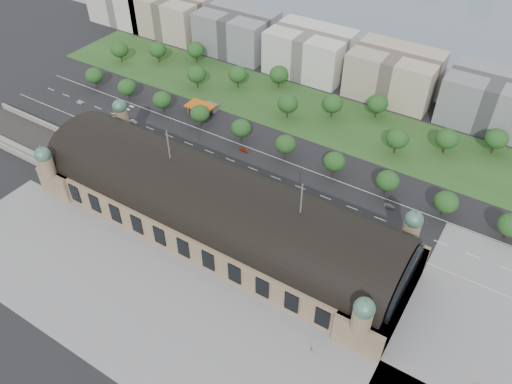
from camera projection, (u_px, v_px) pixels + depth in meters
The scene contains 52 objects.
ground at pixel (217, 227), 194.06m from camera, with size 900.00×900.00×0.00m, color black.
station at pixel (216, 208), 187.31m from camera, with size 150.00×48.40×44.30m.
track_cutting at pixel (26, 141), 236.51m from camera, with size 70.00×24.00×3.10m.
plaza_south at pixel (163, 320), 161.98m from camera, with size 190.00×48.00×0.12m, color gray.
plaza_east at pixel (491, 354), 152.55m from camera, with size 56.00×100.00×0.12m, color gray.
road_slab at pixel (230, 160), 226.34m from camera, with size 260.00×26.00×0.10m, color black.
grass_belt at pixel (298, 109), 259.39m from camera, with size 300.00×45.00×0.10m, color #2A4C1E.
petrol_station at pixel (206, 107), 255.46m from camera, with size 14.00×13.00×5.05m.
office_0 at pixel (127, 3), 339.48m from camera, with size 45.00×32.00×24.00m, color silver.
office_1 at pixel (173, 15), 323.36m from camera, with size 45.00×32.00×24.00m, color #BDAC95.
office_2 at pixel (237, 32), 303.21m from camera, with size 45.00×32.00×24.00m, color gray.
office_3 at pixel (310, 52), 283.06m from camera, with size 45.00×32.00×24.00m, color silver.
office_4 at pixel (394, 74), 262.91m from camera, with size 45.00×32.00×24.00m, color #BDAC95.
office_5 at pixel (492, 100), 242.77m from camera, with size 45.00×32.00×24.00m, color gray.
tree_row_0 at pixel (94, 75), 271.33m from camera, with size 9.60×9.60×11.52m.
tree_row_1 at pixel (127, 87), 261.66m from camera, with size 9.60×9.60×11.52m.
tree_row_2 at pixel (162, 100), 251.98m from camera, with size 9.60×9.60×11.52m.
tree_row_3 at pixel (200, 113), 242.31m from camera, with size 9.60×9.60×11.52m.
tree_row_4 at pixel (241, 128), 232.64m from camera, with size 9.60×9.60×11.52m.
tree_row_5 at pixel (286, 144), 222.97m from camera, with size 9.60×9.60×11.52m.
tree_row_6 at pixel (334, 162), 213.30m from camera, with size 9.60×9.60×11.52m.
tree_row_7 at pixel (388, 181), 203.63m from camera, with size 9.60×9.60×11.52m.
tree_row_8 at pixel (446, 202), 193.96m from camera, with size 9.60×9.60×11.52m.
tree_row_9 at pixel (511, 225), 184.29m from camera, with size 9.60×9.60×11.52m.
tree_belt_0 at pixel (120, 50), 294.08m from camera, with size 10.40×10.40×12.48m.
tree_belt_1 at pixel (158, 50), 294.07m from camera, with size 10.40×10.40×12.48m.
tree_belt_2 at pixel (196, 50), 294.06m from camera, with size 10.40×10.40×12.48m.
tree_belt_3 at pixel (196, 74), 271.11m from camera, with size 10.40×10.40×12.48m.
tree_belt_4 at pixel (238, 74), 271.10m from camera, with size 10.40×10.40×12.48m.
tree_belt_5 at pixel (279, 74), 271.10m from camera, with size 10.40×10.40×12.48m.
tree_belt_6 at pixel (288, 103), 248.14m from camera, with size 10.40×10.40×12.48m.
tree_belt_7 at pixel (333, 103), 248.13m from camera, with size 10.40×10.40×12.48m.
tree_belt_8 at pixel (378, 103), 248.13m from camera, with size 10.40×10.40×12.48m.
tree_belt_9 at pixel (397, 139), 225.17m from camera, with size 10.40×10.40×12.48m.
tree_belt_10 at pixel (447, 139), 225.16m from camera, with size 10.40×10.40×12.48m.
tree_belt_11 at pixel (497, 139), 225.16m from camera, with size 10.40×10.40×12.48m.
traffic_car_0 at pixel (79, 102), 263.01m from camera, with size 1.53×3.81×1.30m, color silver.
traffic_car_1 at pixel (134, 121), 249.16m from camera, with size 1.52×4.37×1.44m, color #9D9FA5.
traffic_car_2 at pixel (166, 146), 233.19m from camera, with size 2.43×5.27×1.46m, color black.
traffic_car_3 at pixel (244, 150), 231.13m from camera, with size 1.85×4.55×1.32m, color maroon.
traffic_car_5 at pixel (389, 206), 201.98m from camera, with size 1.53×4.40×1.45m, color #54585B.
parked_car_0 at pixel (127, 145), 234.18m from camera, with size 1.51×4.32×1.42m, color black.
parked_car_1 at pixel (133, 144), 234.65m from camera, with size 2.25×4.88×1.36m, color maroon.
parked_car_2 at pixel (158, 158), 226.27m from camera, with size 2.16×5.31×1.54m, color #1E1948.
parked_car_3 at pixel (165, 160), 225.34m from camera, with size 1.51×3.76×1.28m, color slate.
parked_car_4 at pixel (146, 149), 231.57m from camera, with size 1.49×4.26×1.40m, color silver.
parked_car_5 at pixel (175, 158), 226.25m from camera, with size 2.34×5.07×1.41m, color gray.
parked_car_6 at pixel (202, 176), 216.38m from camera, with size 2.21×5.43×1.58m, color black.
bus_west at pixel (261, 188), 208.84m from camera, with size 2.80×11.98×3.34m, color red.
bus_mid at pixel (275, 193), 206.34m from camera, with size 3.01×12.85×3.58m, color beige.
bus_east at pixel (328, 207), 200.55m from camera, with size 2.46×10.52×2.93m, color #BCB5AE.
pedestrian_0 at pixel (312, 351), 152.35m from camera, with size 0.91×0.52×1.85m, color gray.
Camera 1 is at (86.15, -108.13, 137.67)m, focal length 35.00 mm.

